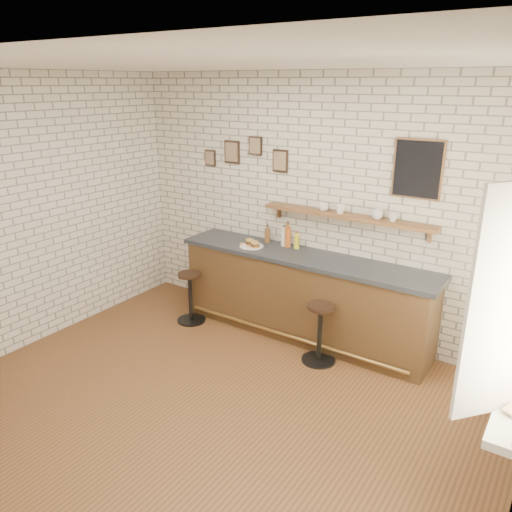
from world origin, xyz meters
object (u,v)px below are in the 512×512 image
Objects in this scene: sandwich_plate at (252,246)px; shelf_cup_b at (340,209)px; shelf_cup_a at (324,207)px; book_upper at (510,404)px; bar_counter at (303,296)px; shelf_cup_c at (378,214)px; condiment_bottle_yellow at (297,241)px; bar_stool_right at (320,331)px; ciabatta_sandwich at (252,243)px; bitters_bottle_amber at (288,236)px; bitters_bottle_brown at (267,235)px; book_lower at (509,408)px; bar_stool_left at (190,296)px; bitters_bottle_white at (284,238)px; shelf_cup_d at (393,217)px.

sandwich_plate is 1.16m from shelf_cup_b.
shelf_cup_b reaches higher than shelf_cup_a.
sandwich_plate reaches higher than book_upper.
shelf_cup_b reaches higher than sandwich_plate.
shelf_cup_c is (0.74, 0.20, 1.04)m from bar_counter.
condiment_bottle_yellow is 0.68m from shelf_cup_b.
bar_stool_right is 5.13× the size of shelf_cup_c.
ciabatta_sandwich is at bearing 162.48° from bar_stool_right.
bar_stool_right is at bearing -88.69° from shelf_cup_a.
shelf_cup_c is (1.07, 0.04, 0.42)m from bitters_bottle_amber.
bar_stool_right is at bearing -37.79° from bitters_bottle_amber.
bitters_bottle_brown is 1.07× the size of book_lower.
sandwich_plate is at bearing -146.05° from bitters_bottle_amber.
bitters_bottle_amber reaches higher than bar_stool_left.
bar_counter is at bearing 6.40° from sandwich_plate.
ciabatta_sandwich reaches higher than book_upper.
bar_stool_left is at bearing 140.15° from book_lower.
bar_stool_left is (-1.35, -0.46, -0.16)m from bar_counter.
shelf_cup_c is at bearing 1.90° from bitters_bottle_white.
bar_counter is 0.87m from bitters_bottle_brown.
bitters_bottle_amber is 1.44m from bar_stool_left.
bitters_bottle_brown reaches higher than condiment_bottle_yellow.
shelf_cup_b is 0.81× the size of shelf_cup_c.
bitters_bottle_white is 0.39× the size of bar_stool_left.
bitters_bottle_white is 2.28× the size of shelf_cup_a.
ciabatta_sandwich is 0.96m from shelf_cup_a.
sandwich_plate is 1.14× the size of ciabatta_sandwich.
bar_counter reaches higher than bar_stool_left.
bitters_bottle_amber is (0.05, 0.00, 0.02)m from bitters_bottle_white.
bar_counter is at bearing 135.77° from bar_stool_right.
bitters_bottle_amber is 3.25m from book_upper.
condiment_bottle_yellow is 0.31× the size of bar_stool_right.
ciabatta_sandwich is 0.80× the size of bitters_bottle_amber.
bar_counter is 12.28× the size of bitters_bottle_white.
bitters_bottle_white is at bearing 0.00° from bitters_bottle_brown.
bitters_bottle_brown reaches higher than bar_stool_left.
bitters_bottle_amber reaches higher than bar_stool_right.
bar_stool_right is 1.42m from shelf_cup_d.
condiment_bottle_yellow is at bearing 95.93° from shelf_cup_c.
ciabatta_sandwich is 0.38m from bitters_bottle_white.
bitters_bottle_brown is 3.50m from book_lower.
ciabatta_sandwich is (0.01, 0.00, 0.04)m from sandwich_plate.
condiment_bottle_yellow is (0.13, -0.00, -0.04)m from bitters_bottle_amber.
condiment_bottle_yellow is 1.51m from bar_stool_left.
ciabatta_sandwich is 1.13m from shelf_cup_b.
bitters_bottle_brown is at bearing 180.00° from condiment_bottle_yellow.
ciabatta_sandwich is at bearing -173.50° from bar_counter.
shelf_cup_d reaches higher than condiment_bottle_yellow.
condiment_bottle_yellow is 3.16m from book_lower.
shelf_cup_d is (0.80, 0.00, 0.00)m from shelf_cup_a.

